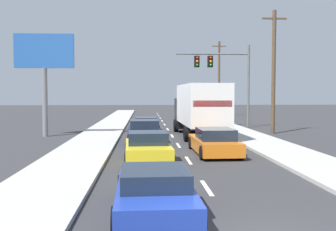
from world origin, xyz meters
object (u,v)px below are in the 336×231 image
at_px(traffic_signal_mast, 219,69).
at_px(utility_pole_mid, 274,70).
at_px(car_yellow, 148,149).
at_px(car_orange, 214,142).
at_px(car_maroon, 146,125).
at_px(car_navy, 144,132).
at_px(car_blue, 155,192).
at_px(box_truck, 199,107).
at_px(roadside_billboard, 44,64).
at_px(utility_pole_far, 219,78).

distance_m(traffic_signal_mast, utility_pole_mid, 5.97).
xyz_separation_m(car_yellow, car_orange, (3.25, 2.26, -0.02)).
relative_size(car_maroon, traffic_signal_mast, 0.65).
relative_size(car_navy, car_blue, 1.07).
bearing_deg(car_blue, box_truck, 78.36).
bearing_deg(roadside_billboard, car_yellow, -57.19).
relative_size(box_truck, roadside_billboard, 1.35).
height_order(car_yellow, traffic_signal_mast, traffic_signal_mast).
relative_size(car_navy, roadside_billboard, 0.64).
relative_size(traffic_signal_mast, utility_pole_mid, 0.79).
bearing_deg(car_orange, utility_pole_far, 78.71).
bearing_deg(car_maroon, car_yellow, -90.04).
relative_size(car_blue, traffic_signal_mast, 0.59).
relative_size(utility_pole_mid, utility_pole_far, 0.94).
height_order(car_orange, traffic_signal_mast, traffic_signal_mast).
xyz_separation_m(car_yellow, car_blue, (0.11, -7.02, -0.07)).
bearing_deg(utility_pole_far, car_navy, -110.10).
bearing_deg(car_maroon, car_navy, -91.29).
bearing_deg(roadside_billboard, car_maroon, 23.61).
height_order(car_navy, car_blue, car_navy).
relative_size(traffic_signal_mast, utility_pole_far, 0.75).
xyz_separation_m(car_navy, box_truck, (3.70, 2.81, 1.43)).
xyz_separation_m(car_blue, utility_pole_mid, (9.15, 18.61, 4.08)).
bearing_deg(utility_pole_mid, utility_pole_far, 89.78).
relative_size(car_navy, box_truck, 0.47).
distance_m(utility_pole_mid, roadside_billboard, 16.18).
relative_size(utility_pole_far, roadside_billboard, 1.36).
height_order(traffic_signal_mast, utility_pole_mid, utility_pole_mid).
bearing_deg(car_navy, utility_pole_mid, 26.64).
height_order(car_maroon, car_blue, car_blue).
relative_size(car_blue, roadside_billboard, 0.60).
relative_size(box_truck, car_orange, 2.00).
bearing_deg(car_maroon, box_truck, -48.54).
relative_size(car_blue, box_truck, 0.44).
distance_m(box_truck, traffic_signal_mast, 8.14).
xyz_separation_m(traffic_signal_mast, utility_pole_mid, (2.98, -5.15, -0.45)).
xyz_separation_m(box_truck, car_orange, (-0.31, -7.42, -1.47)).
relative_size(car_navy, traffic_signal_mast, 0.63).
bearing_deg(utility_pole_mid, box_truck, -161.56).
distance_m(box_truck, roadside_billboard, 10.89).
relative_size(car_maroon, utility_pole_mid, 0.52).
distance_m(car_yellow, utility_pole_far, 34.36).
height_order(car_yellow, box_truck, box_truck).
bearing_deg(car_maroon, car_orange, -74.18).
height_order(car_maroon, box_truck, box_truck).
distance_m(car_maroon, car_blue, 20.72).
bearing_deg(utility_pole_far, roadside_billboard, -126.28).
xyz_separation_m(utility_pole_mid, roadside_billboard, (-16.15, -0.91, 0.35)).
distance_m(car_yellow, roadside_billboard, 13.44).
xyz_separation_m(car_navy, traffic_signal_mast, (6.42, 9.87, 4.45)).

